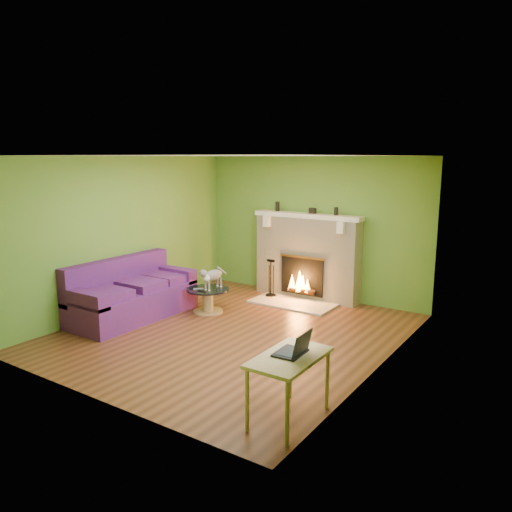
{
  "coord_description": "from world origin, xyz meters",
  "views": [
    {
      "loc": [
        4.22,
        -5.7,
        2.58
      ],
      "look_at": [
        0.15,
        0.4,
        1.12
      ],
      "focal_mm": 35.0,
      "sensor_mm": 36.0,
      "label": 1
    }
  ],
  "objects_px": {
    "coffee_table": "(208,299)",
    "desk": "(289,364)",
    "cat": "(213,278)",
    "sofa": "(130,295)"
  },
  "relations": [
    {
      "from": "coffee_table",
      "to": "desk",
      "type": "bearing_deg",
      "value": -38.38
    },
    {
      "from": "coffee_table",
      "to": "cat",
      "type": "height_order",
      "value": "cat"
    },
    {
      "from": "sofa",
      "to": "desk",
      "type": "relative_size",
      "value": 2.32
    },
    {
      "from": "coffee_table",
      "to": "desk",
      "type": "distance_m",
      "value": 3.73
    },
    {
      "from": "cat",
      "to": "sofa",
      "type": "bearing_deg",
      "value": -134.5
    },
    {
      "from": "coffee_table",
      "to": "desk",
      "type": "height_order",
      "value": "desk"
    },
    {
      "from": "desk",
      "to": "sofa",
      "type": "bearing_deg",
      "value": 159.68
    },
    {
      "from": "desk",
      "to": "cat",
      "type": "relative_size",
      "value": 1.48
    },
    {
      "from": "sofa",
      "to": "coffee_table",
      "type": "relative_size",
      "value": 2.95
    },
    {
      "from": "desk",
      "to": "cat",
      "type": "distance_m",
      "value": 3.68
    }
  ]
}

